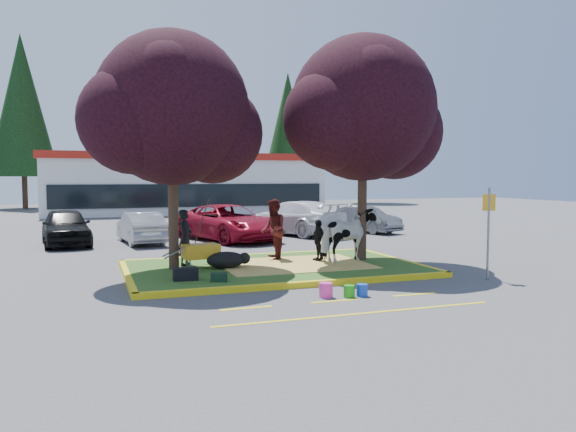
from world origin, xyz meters
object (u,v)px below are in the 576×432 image
object	(u,v)px
cow	(349,235)
calf	(226,260)
car_black	(66,227)
bucket_green	(349,291)
car_silver	(141,228)
wheelbarrow	(201,252)
bucket_pink	(326,290)
bucket_blue	(362,290)
sign_post	(489,223)
handler	(185,237)

from	to	relation	value
cow	calf	bearing A→B (deg)	69.82
cow	car_black	world-z (taller)	cow
calf	bucket_green	size ratio (longest dim) A/B	3.99
cow	car_silver	bearing A→B (deg)	13.87
wheelbarrow	bucket_pink	xyz separation A→B (m)	(2.02, -4.10, -0.44)
wheelbarrow	car_black	world-z (taller)	car_black
bucket_blue	car_silver	world-z (taller)	car_silver
cow	sign_post	bearing A→B (deg)	-159.96
car_silver	handler	bearing A→B (deg)	88.24
handler	bucket_pink	distance (m)	5.36
sign_post	bucket_pink	xyz separation A→B (m)	(-4.90, -0.61, -1.32)
calf	bucket_blue	bearing A→B (deg)	-75.27
handler	wheelbarrow	size ratio (longest dim) A/B	0.91
car_black	car_silver	distance (m)	2.87
wheelbarrow	bucket_blue	bearing A→B (deg)	-64.71
bucket_green	car_black	size ratio (longest dim) A/B	0.06
bucket_green	calf	bearing A→B (deg)	115.60
bucket_green	car_silver	xyz separation A→B (m)	(-3.47, 12.10, 0.50)
calf	bucket_green	world-z (taller)	calf
wheelbarrow	sign_post	bearing A→B (deg)	-35.15
wheelbarrow	bucket_pink	bearing A→B (deg)	-72.19
cow	car_black	xyz separation A→B (m)	(-8.19, 8.62, -0.23)
wheelbarrow	bucket_pink	size ratio (longest dim) A/B	5.32
cow	calf	xyz separation A→B (m)	(-3.76, 0.07, -0.57)
sign_post	bucket_green	world-z (taller)	sign_post
sign_post	bucket_blue	xyz separation A→B (m)	(-4.08, -0.77, -1.35)
cow	handler	bearing A→B (deg)	58.43
calf	car_silver	xyz separation A→B (m)	(-1.58, 8.16, 0.25)
bucket_green	bucket_blue	distance (m)	0.32
calf	car_silver	distance (m)	8.32
calf	bucket_green	xyz separation A→B (m)	(1.89, -3.94, -0.25)
sign_post	car_silver	world-z (taller)	sign_post
bucket_blue	car_black	distance (m)	14.16
calf	bucket_blue	distance (m)	4.52
handler	wheelbarrow	xyz separation A→B (m)	(0.33, -0.65, -0.35)
car_silver	bucket_pink	bearing A→B (deg)	97.26
wheelbarrow	sign_post	size ratio (longest dim) A/B	0.73
wheelbarrow	car_silver	distance (m)	7.89
wheelbarrow	bucket_green	size ratio (longest dim) A/B	6.51
bucket_green	bucket_blue	xyz separation A→B (m)	(0.32, 0.00, 0.00)
bucket_blue	car_silver	xyz separation A→B (m)	(-3.79, 12.10, 0.50)
wheelbarrow	bucket_blue	xyz separation A→B (m)	(2.84, -4.26, -0.47)
car_silver	bucket_green	bearing A→B (deg)	99.28
calf	sign_post	size ratio (longest dim) A/B	0.45
handler	bucket_pink	world-z (taller)	handler
handler	sign_post	xyz separation A→B (m)	(7.25, -4.14, 0.53)
cow	bucket_pink	world-z (taller)	cow
bucket_pink	cow	bearing A→B (deg)	57.39
sign_post	bucket_pink	world-z (taller)	sign_post
handler	car_black	distance (m)	8.33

